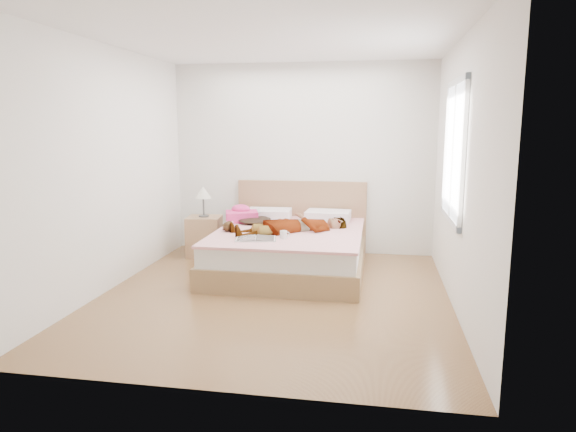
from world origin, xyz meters
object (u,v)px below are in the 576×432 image
object	(u,v)px
plush_toy	(229,226)
nightstand	(204,233)
towel	(242,215)
phone	(259,211)
woman	(292,222)
coffee_mug	(284,235)
magazine	(256,239)
bed	(291,247)

from	to	relation	value
plush_toy	nightstand	size ratio (longest dim) A/B	0.23
towel	plush_toy	distance (m)	0.65
phone	towel	distance (m)	0.29
phone	nightstand	distance (m)	0.90
woman	plush_toy	xyz separation A→B (m)	(-0.75, -0.14, -0.04)
phone	coffee_mug	xyz separation A→B (m)	(0.48, -0.85, -0.12)
magazine	nightstand	bearing A→B (deg)	131.47
phone	nightstand	world-z (taller)	nightstand
bed	plush_toy	bearing A→B (deg)	-159.51
phone	plush_toy	size ratio (longest dim) A/B	0.39
magazine	plush_toy	world-z (taller)	plush_toy
woman	phone	size ratio (longest dim) A/B	17.05
phone	magazine	size ratio (longest dim) A/B	0.17
towel	coffee_mug	bearing A→B (deg)	-52.22
phone	bed	bearing A→B (deg)	-60.73
phone	towel	world-z (taller)	towel
coffee_mug	magazine	bearing A→B (deg)	-162.59
bed	phone	bearing A→B (deg)	149.06
woman	magazine	size ratio (longest dim) A/B	2.98
bed	magazine	bearing A→B (deg)	-113.01
phone	bed	xyz separation A→B (m)	(0.46, -0.28, -0.40)
towel	phone	bearing A→B (deg)	-22.92
coffee_mug	nightstand	xyz separation A→B (m)	(-1.29, 1.02, -0.24)
bed	towel	size ratio (longest dim) A/B	4.21
coffee_mug	plush_toy	xyz separation A→B (m)	(-0.73, 0.30, 0.02)
bed	towel	xyz separation A→B (m)	(-0.72, 0.39, 0.32)
coffee_mug	woman	bearing A→B (deg)	87.46
magazine	plush_toy	size ratio (longest dim) A/B	2.24
phone	coffee_mug	distance (m)	0.98
magazine	phone	bearing A→B (deg)	100.83
magazine	bed	bearing A→B (deg)	66.99
bed	towel	bearing A→B (deg)	151.82
towel	coffee_mug	size ratio (longest dim) A/B	4.11
woman	phone	world-z (taller)	woman
phone	towel	size ratio (longest dim) A/B	0.17
woman	magazine	distance (m)	0.63
woman	coffee_mug	bearing A→B (deg)	-32.33
bed	nightstand	world-z (taller)	bed
towel	plush_toy	bearing A→B (deg)	-88.92
towel	magazine	world-z (taller)	towel
coffee_mug	plush_toy	bearing A→B (deg)	157.39
bed	plush_toy	distance (m)	0.81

